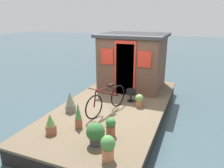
% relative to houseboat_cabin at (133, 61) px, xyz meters
% --- Properties ---
extents(ground_plane, '(60.00, 60.00, 0.00)m').
position_rel_houseboat_cabin_xyz_m(ground_plane, '(-1.85, 0.00, -1.45)').
color(ground_plane, '#384C54').
extents(houseboat_deck, '(5.92, 2.93, 0.47)m').
position_rel_houseboat_cabin_xyz_m(houseboat_deck, '(-1.85, 0.00, -1.22)').
color(houseboat_deck, brown).
rests_on(houseboat_deck, ground_plane).
extents(houseboat_cabin, '(2.02, 2.32, 1.95)m').
position_rel_houseboat_cabin_xyz_m(houseboat_cabin, '(0.00, 0.00, 0.00)').
color(houseboat_cabin, brown).
rests_on(houseboat_cabin, houseboat_deck).
extents(bicycle, '(1.62, 0.61, 0.77)m').
position_rel_houseboat_cabin_xyz_m(bicycle, '(-2.42, 0.00, -0.62)').
color(bicycle, black).
rests_on(bicycle, houseboat_deck).
extents(potted_plant_fern, '(0.24, 0.24, 0.48)m').
position_rel_houseboat_cabin_xyz_m(potted_plant_fern, '(-3.94, 0.72, -0.76)').
color(potted_plant_fern, '#935138').
rests_on(potted_plant_fern, houseboat_deck).
extents(potted_plant_succulent, '(0.39, 0.39, 0.49)m').
position_rel_houseboat_cabin_xyz_m(potted_plant_succulent, '(-3.96, -0.41, -0.72)').
color(potted_plant_succulent, '#38383D').
rests_on(potted_plant_succulent, houseboat_deck).
extents(potted_plant_sage, '(0.28, 0.28, 0.59)m').
position_rel_houseboat_cabin_xyz_m(potted_plant_sage, '(-2.79, 0.94, -0.70)').
color(potted_plant_sage, slate).
rests_on(potted_plant_sage, houseboat_deck).
extents(potted_plant_geranium, '(0.23, 0.23, 0.38)m').
position_rel_houseboat_cabin_xyz_m(potted_plant_geranium, '(-1.74, -0.73, -0.77)').
color(potted_plant_geranium, '#B2603D').
rests_on(potted_plant_geranium, houseboat_deck).
extents(potted_plant_thyme, '(0.22, 0.22, 0.42)m').
position_rel_houseboat_cabin_xyz_m(potted_plant_thyme, '(-3.52, -0.56, -0.76)').
color(potted_plant_thyme, '#935138').
rests_on(potted_plant_thyme, houseboat_deck).
extents(potted_plant_mint, '(0.27, 0.27, 0.49)m').
position_rel_houseboat_cabin_xyz_m(potted_plant_mint, '(-4.31, -0.83, -0.72)').
color(potted_plant_mint, '#C6754C').
rests_on(potted_plant_mint, houseboat_deck).
extents(potted_plant_lavender, '(0.18, 0.18, 0.63)m').
position_rel_houseboat_cabin_xyz_m(potted_plant_lavender, '(-3.48, 0.28, -0.68)').
color(potted_plant_lavender, '#935138').
rests_on(potted_plant_lavender, houseboat_deck).
extents(charcoal_grill, '(0.29, 0.29, 0.39)m').
position_rel_houseboat_cabin_xyz_m(charcoal_grill, '(-1.44, -0.38, -0.69)').
color(charcoal_grill, black).
rests_on(charcoal_grill, houseboat_deck).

